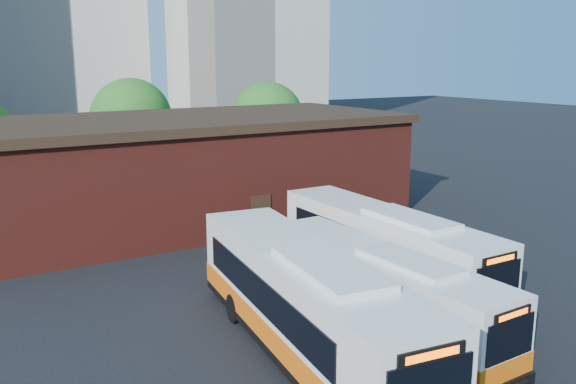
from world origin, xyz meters
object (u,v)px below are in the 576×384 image
bus_east (385,250)px  transit_worker (494,355)px  bus_mideast (381,293)px  bus_midwest (306,309)px

bus_east → transit_worker: size_ratio=7.86×
bus_east → bus_mideast: bearing=-131.6°
bus_mideast → bus_east: bus_east is taller
bus_mideast → bus_east: bearing=46.6°
bus_mideast → transit_worker: (0.76, -4.57, -0.62)m
bus_mideast → bus_midwest: bearing=-177.0°
bus_mideast → transit_worker: bus_mideast is taller
bus_midwest → bus_mideast: (3.43, 0.28, -0.27)m
bus_midwest → transit_worker: (4.20, -4.29, -0.90)m
bus_east → transit_worker: bearing=-106.3°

